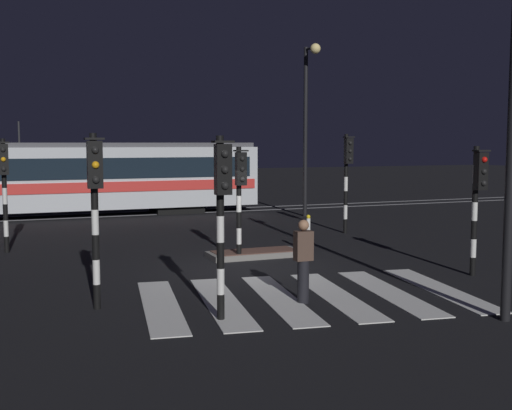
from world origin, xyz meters
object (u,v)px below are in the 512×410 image
(traffic_light_corner_far_right, at_px, (347,168))
(bollard_island_edge, at_px, (308,233))
(traffic_light_kerb_mid_left, at_px, (222,200))
(traffic_light_corner_far_left, at_px, (4,178))
(traffic_light_corner_near_right, at_px, (478,191))
(tram, at_px, (79,177))
(street_lamp_trackside_right, at_px, (308,110))
(pedestrian_waiting_at_kerb, at_px, (303,261))
(traffic_light_corner_near_left, at_px, (95,194))
(traffic_light_median_centre, at_px, (240,186))

(traffic_light_corner_far_right, bearing_deg, bollard_island_edge, -135.47)
(traffic_light_kerb_mid_left, relative_size, traffic_light_corner_far_right, 0.95)
(traffic_light_corner_far_left, height_order, bollard_island_edge, traffic_light_corner_far_left)
(traffic_light_kerb_mid_left, distance_m, traffic_light_corner_near_right, 7.15)
(traffic_light_corner_far_left, height_order, tram, tram)
(traffic_light_corner_far_left, height_order, traffic_light_corner_far_right, traffic_light_corner_far_right)
(street_lamp_trackside_right, bearing_deg, traffic_light_corner_near_right, -97.59)
(traffic_light_corner_far_left, xyz_separation_m, traffic_light_corner_near_right, (10.64, -7.70, -0.13))
(pedestrian_waiting_at_kerb, bearing_deg, traffic_light_corner_far_left, 123.32)
(tram, bearing_deg, traffic_light_corner_far_left, -108.70)
(traffic_light_corner_far_right, height_order, street_lamp_trackside_right, street_lamp_trackside_right)
(traffic_light_corner_far_right, bearing_deg, traffic_light_corner_near_left, -142.69)
(traffic_light_corner_near_left, relative_size, traffic_light_median_centre, 1.09)
(traffic_light_median_centre, height_order, traffic_light_corner_far_right, traffic_light_corner_far_right)
(pedestrian_waiting_at_kerb, bearing_deg, traffic_light_corner_near_left, 166.11)
(traffic_light_corner_near_right, bearing_deg, tram, 114.58)
(traffic_light_corner_near_right, relative_size, traffic_light_corner_far_right, 0.89)
(street_lamp_trackside_right, distance_m, pedestrian_waiting_at_kerb, 15.63)
(pedestrian_waiting_at_kerb, relative_size, bollard_island_edge, 1.54)
(traffic_light_kerb_mid_left, height_order, traffic_light_corner_far_left, traffic_light_kerb_mid_left)
(traffic_light_kerb_mid_left, distance_m, traffic_light_median_centre, 5.97)
(traffic_light_corner_near_left, height_order, tram, tram)
(street_lamp_trackside_right, xyz_separation_m, bollard_island_edge, (-3.93, -8.09, -4.12))
(traffic_light_median_centre, bearing_deg, traffic_light_corner_near_left, -138.59)
(traffic_light_median_centre, xyz_separation_m, traffic_light_corner_far_right, (5.37, 3.57, 0.27))
(traffic_light_corner_far_left, height_order, traffic_light_median_centre, traffic_light_corner_far_left)
(traffic_light_corner_near_right, xyz_separation_m, pedestrian_waiting_at_kerb, (-5.05, -0.81, -1.21))
(traffic_light_corner_near_right, relative_size, street_lamp_trackside_right, 0.43)
(traffic_light_corner_far_right, bearing_deg, traffic_light_corner_far_left, 179.43)
(street_lamp_trackside_right, bearing_deg, pedestrian_waiting_at_kerb, -116.43)
(traffic_light_corner_far_right, bearing_deg, traffic_light_median_centre, -146.39)
(traffic_light_corner_far_left, xyz_separation_m, traffic_light_corner_far_right, (11.37, -0.11, 0.12))
(traffic_light_corner_far_left, distance_m, tram, 9.45)
(traffic_light_kerb_mid_left, height_order, traffic_light_median_centre, traffic_light_kerb_mid_left)
(traffic_light_corner_near_right, bearing_deg, bollard_island_edge, 115.44)
(tram, relative_size, pedestrian_waiting_at_kerb, 9.47)
(traffic_light_corner_far_right, relative_size, bollard_island_edge, 3.21)
(traffic_light_corner_near_right, bearing_deg, traffic_light_median_centre, 139.09)
(traffic_light_kerb_mid_left, bearing_deg, pedestrian_waiting_at_kerb, 18.64)
(traffic_light_corner_near_right, xyz_separation_m, street_lamp_trackside_right, (1.70, 12.77, 2.58))
(traffic_light_corner_near_left, relative_size, traffic_light_corner_far_left, 1.02)
(traffic_light_corner_far_right, height_order, pedestrian_waiting_at_kerb, traffic_light_corner_far_right)
(traffic_light_corner_far_left, bearing_deg, traffic_light_corner_far_right, -0.57)
(traffic_light_corner_near_left, bearing_deg, traffic_light_corner_near_right, -1.10)
(traffic_light_corner_far_left, relative_size, traffic_light_corner_far_right, 0.95)
(traffic_light_kerb_mid_left, xyz_separation_m, tram, (-0.62, 18.11, -0.48))
(traffic_light_corner_near_left, height_order, traffic_light_corner_far_right, traffic_light_corner_far_right)
(bollard_island_edge, bearing_deg, traffic_light_median_centre, -164.68)
(traffic_light_corner_far_left, distance_m, bollard_island_edge, 9.09)
(traffic_light_kerb_mid_left, distance_m, bollard_island_edge, 7.96)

